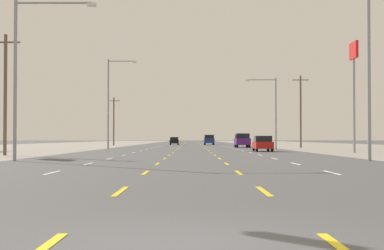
% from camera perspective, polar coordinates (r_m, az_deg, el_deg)
% --- Properties ---
extents(ground_plane, '(572.00, 572.00, 0.00)m').
position_cam_1_polar(ground_plane, '(72.97, -0.03, -2.35)').
color(ground_plane, '#4C4C4F').
extents(lane_markings, '(10.64, 227.60, 0.01)m').
position_cam_1_polar(lane_markings, '(111.47, -0.03, -2.00)').
color(lane_markings, white).
rests_on(lane_markings, ground).
extents(signal_span_wire, '(26.17, 0.53, 8.74)m').
position_cam_1_polar(signal_span_wire, '(16.19, -0.63, 12.03)').
color(signal_span_wire, brown).
rests_on(signal_span_wire, ground).
extents(hatchback_far_right_nearest, '(1.72, 3.90, 1.54)m').
position_cam_1_polar(hatchback_far_right_nearest, '(56.76, 7.02, -1.84)').
color(hatchback_far_right_nearest, red).
rests_on(hatchback_far_right_nearest, ground).
extents(suv_far_right_near, '(1.98, 4.90, 1.98)m').
position_cam_1_polar(suv_far_right_near, '(80.77, 4.99, -1.52)').
color(suv_far_right_near, '#4C196B').
rests_on(suv_far_right_near, ground).
extents(hatchback_inner_left_mid, '(1.72, 3.90, 1.54)m').
position_cam_1_polar(hatchback_inner_left_mid, '(112.41, -1.80, -1.60)').
color(hatchback_inner_left_mid, black).
rests_on(hatchback_inner_left_mid, ground).
extents(suv_inner_right_midfar, '(1.98, 4.90, 1.98)m').
position_cam_1_polar(suv_inner_right_midfar, '(112.79, 1.68, -1.47)').
color(suv_inner_right_midfar, navy).
rests_on(suv_inner_right_midfar, ground).
extents(pole_sign_right_row_1, '(0.24, 2.16, 10.00)m').
position_cam_1_polar(pole_sign_right_row_1, '(53.82, 15.80, 5.36)').
color(pole_sign_right_row_1, gray).
rests_on(pole_sign_right_row_1, ground).
extents(streetlight_left_row_0, '(4.73, 0.26, 9.34)m').
position_cam_1_polar(streetlight_left_row_0, '(34.32, -16.38, 5.75)').
color(streetlight_left_row_0, gray).
rests_on(streetlight_left_row_0, ground).
extents(streetlight_right_row_0, '(4.73, 0.26, 10.75)m').
position_cam_1_polar(streetlight_right_row_0, '(34.43, 16.43, 6.97)').
color(streetlight_right_row_0, gray).
rests_on(streetlight_right_row_0, ground).
extents(streetlight_left_row_1, '(3.53, 0.26, 10.91)m').
position_cam_1_polar(streetlight_left_row_1, '(69.90, -8.14, 2.68)').
color(streetlight_left_row_1, gray).
rests_on(streetlight_left_row_1, ground).
extents(streetlight_right_row_1, '(3.83, 0.26, 8.64)m').
position_cam_1_polar(streetlight_right_row_1, '(69.81, 8.00, 1.74)').
color(streetlight_right_row_1, gray).
rests_on(streetlight_right_row_1, ground).
extents(utility_pole_left_row_0, '(2.20, 0.26, 9.24)m').
position_cam_1_polar(utility_pole_left_row_0, '(45.94, -18.14, 3.12)').
color(utility_pole_left_row_0, brown).
rests_on(utility_pole_left_row_0, ground).
extents(utility_pole_right_row_1, '(2.20, 0.26, 9.99)m').
position_cam_1_polar(utility_pole_right_row_1, '(80.52, 10.75, 1.46)').
color(utility_pole_right_row_1, brown).
rests_on(utility_pole_right_row_1, ground).
extents(utility_pole_left_row_2, '(2.20, 0.26, 8.73)m').
position_cam_1_polar(utility_pole_left_row_2, '(104.94, -7.84, 0.46)').
color(utility_pole_left_row_2, brown).
rests_on(utility_pole_left_row_2, ground).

